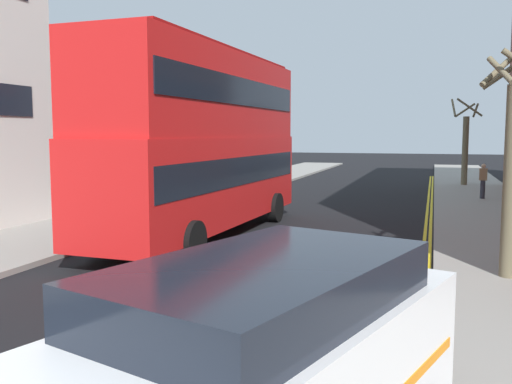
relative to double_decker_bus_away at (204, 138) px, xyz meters
The scene contains 7 objects.
sidewalk_right 9.40m from the double_decker_bus_away, ahead, with size 4.00×80.00×0.14m, color gray.
sidewalk_left 5.37m from the double_decker_bus_away, 160.06° to the left, with size 4.00×80.00×0.14m, color gray.
kerb_line_outer 7.36m from the double_decker_bus_away, ahead, with size 0.10×56.00×0.01m, color yellow.
kerb_line_inner 7.21m from the double_decker_bus_away, ahead, with size 0.10×56.00×0.01m, color yellow.
double_decker_bus_away is the anchor object (origin of this frame).
pedestrian_far 15.14m from the double_decker_bus_away, 53.46° to the left, with size 0.34×0.22×1.62m.
street_tree_near 21.08m from the double_decker_bus_away, 66.38° to the left, with size 1.73×1.56×5.08m.
Camera 1 is at (4.43, -1.33, 3.16)m, focal length 39.20 mm.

